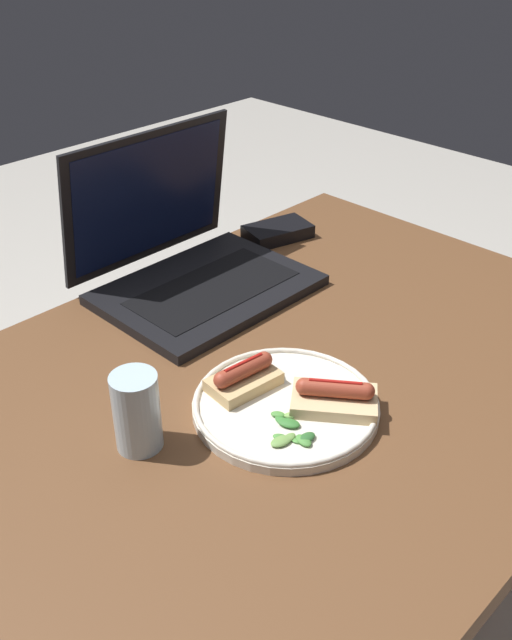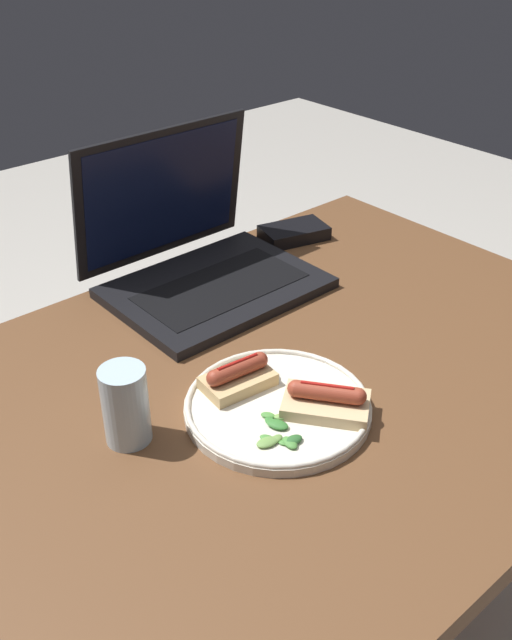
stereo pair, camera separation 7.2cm
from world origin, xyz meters
TOP-DOWN VIEW (x-y plane):
  - desk at (0.00, 0.00)m, footprint 1.24×0.82m
  - laptop at (0.12, 0.30)m, footprint 0.35×0.30m
  - plate at (-0.02, -0.06)m, footprint 0.26×0.26m
  - sausage_toast_left at (-0.04, 0.01)m, footprint 0.10×0.07m
  - sausage_toast_middle at (0.02, -0.11)m, footprint 0.13×0.13m
  - salad_pile at (-0.06, -0.10)m, footprint 0.07×0.08m
  - drinking_glass at (-0.20, 0.03)m, footprint 0.06×0.06m
  - external_drive at (0.37, 0.32)m, footprint 0.14×0.11m

SIDE VIEW (x-z plane):
  - desk at x=0.00m, z-range 0.29..1.00m
  - plate at x=-0.02m, z-range 0.71..0.73m
  - external_drive at x=0.37m, z-range 0.71..0.74m
  - salad_pile at x=-0.06m, z-range 0.72..0.73m
  - sausage_toast_middle at x=0.02m, z-range 0.72..0.76m
  - sausage_toast_left at x=-0.04m, z-range 0.72..0.76m
  - laptop at x=0.12m, z-range 0.63..0.89m
  - drinking_glass at x=-0.20m, z-range 0.71..0.82m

